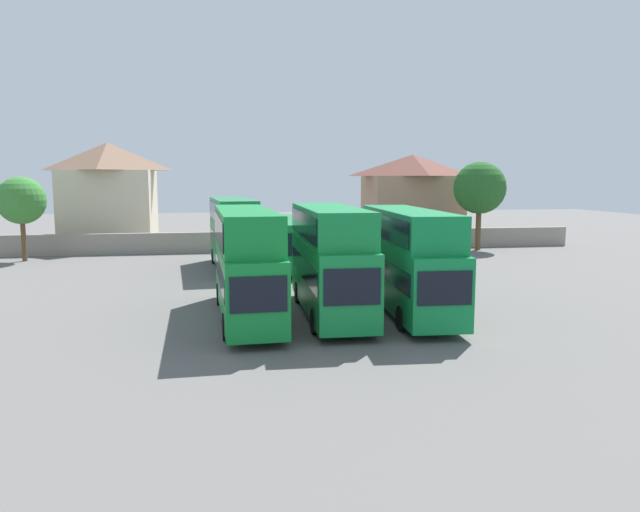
% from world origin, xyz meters
% --- Properties ---
extents(ground, '(140.00, 140.00, 0.00)m').
position_xyz_m(ground, '(0.00, 18.00, 0.00)').
color(ground, '#605E5B').
extents(depot_boundary_wall, '(56.00, 0.50, 1.80)m').
position_xyz_m(depot_boundary_wall, '(0.00, 25.42, 0.90)').
color(depot_boundary_wall, gray).
rests_on(depot_boundary_wall, ground).
extents(bus_1, '(2.79, 11.23, 5.05)m').
position_xyz_m(bus_1, '(-3.98, -0.02, 2.84)').
color(bus_1, '#108031').
rests_on(bus_1, ground).
extents(bus_2, '(2.81, 10.47, 5.13)m').
position_xyz_m(bus_2, '(-0.06, -0.07, 2.89)').
color(bus_2, '#128239').
rests_on(bus_2, ground).
extents(bus_3, '(3.17, 11.39, 4.97)m').
position_xyz_m(bus_3, '(3.78, 0.03, 2.80)').
color(bus_3, '#0F813C').
rests_on(bus_3, ground).
extents(bus_4, '(3.37, 10.88, 5.02)m').
position_xyz_m(bus_4, '(-4.13, 15.51, 2.83)').
color(bus_4, '#1D7B41').
rests_on(bus_4, ground).
extents(bus_5, '(3.38, 11.95, 3.55)m').
position_xyz_m(bus_5, '(-0.85, 15.46, 2.02)').
color(bus_5, '#197A3A').
rests_on(bus_5, ground).
extents(bus_6, '(3.01, 11.81, 3.48)m').
position_xyz_m(bus_6, '(3.40, 15.02, 1.99)').
color(bus_6, '#187C3D').
rests_on(bus_6, ground).
extents(house_terrace_left, '(8.59, 8.31, 9.85)m').
position_xyz_m(house_terrace_left, '(-15.38, 32.64, 5.02)').
color(house_terrace_left, beige).
rests_on(house_terrace_left, ground).
extents(house_terrace_centre, '(9.56, 7.19, 8.87)m').
position_xyz_m(house_terrace_centre, '(14.51, 31.49, 4.52)').
color(house_terrace_centre, '#9E7A60').
rests_on(house_terrace_centre, ground).
extents(tree_left_of_lot, '(4.69, 4.69, 7.97)m').
position_xyz_m(tree_left_of_lot, '(18.15, 23.42, 5.59)').
color(tree_left_of_lot, brown).
rests_on(tree_left_of_lot, ground).
extents(tree_behind_wall, '(3.69, 3.69, 6.60)m').
position_xyz_m(tree_behind_wall, '(-20.23, 22.42, 4.73)').
color(tree_behind_wall, brown).
rests_on(tree_behind_wall, ground).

